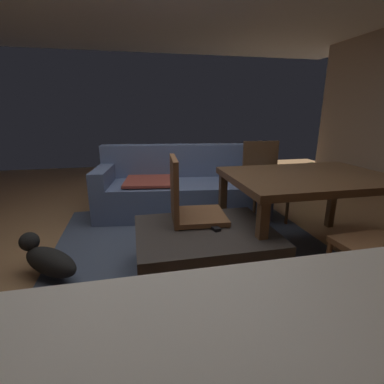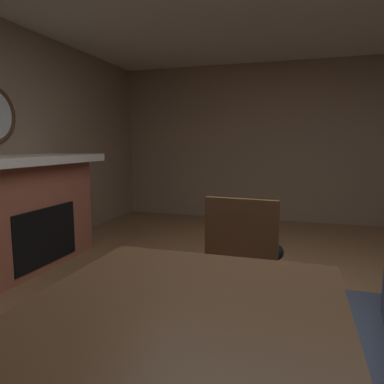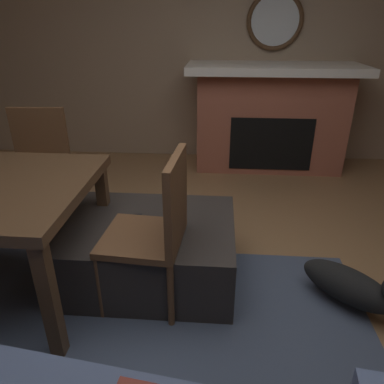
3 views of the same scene
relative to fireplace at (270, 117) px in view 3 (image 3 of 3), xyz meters
name	(u,v)px [view 3 (image 3 of 3)]	position (x,y,z in m)	size (l,w,h in m)	color
floor	(192,320)	(0.67, 2.47, -0.57)	(9.03, 9.03, 0.00)	olive
wall_back_fireplace_side	(211,48)	(0.67, -0.38, 0.69)	(7.93, 0.12, 2.51)	#9E846B
area_rug	(127,368)	(0.97, 2.82, -0.57)	(2.60, 2.00, 0.01)	#3D475B
fireplace	(270,117)	(0.00, 0.00, 0.00)	(1.81, 0.76, 1.13)	#9E5642
round_wall_mirror	(275,21)	(0.00, -0.29, 0.96)	(0.60, 0.05, 0.60)	#4C331E
ottoman_coffee_table	(151,250)	(0.97, 2.09, -0.37)	(1.05, 0.83, 0.40)	#2D2826
tv_remote	(138,221)	(1.03, 2.10, -0.16)	(0.05, 0.16, 0.02)	black
dining_chair_west	(158,225)	(0.88, 2.31, -0.05)	(0.47, 0.47, 0.93)	brown
dining_chair_south	(39,161)	(1.98, 1.41, -0.05)	(0.47, 0.47, 0.93)	brown
small_dog	(353,286)	(-0.24, 2.31, -0.40)	(0.55, 0.52, 0.29)	black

